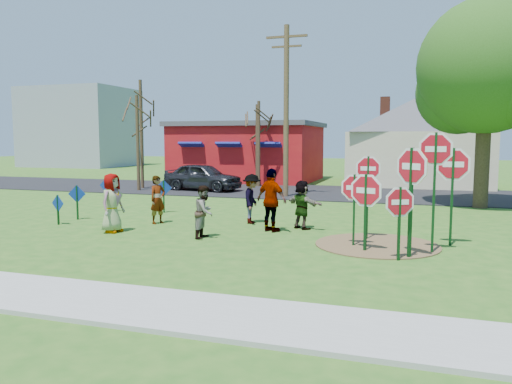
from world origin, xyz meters
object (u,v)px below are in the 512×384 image
Objects in this scene: utility_pole at (286,108)px; person_a at (112,203)px; stop_sign_d at (453,172)px; suv at (203,177)px; leafy_tree at (490,73)px; stop_sign_b at (368,176)px; person_b at (158,200)px; stop_sign_a at (366,196)px; stop_sign_c at (435,164)px.

person_a is at bearing -103.81° from utility_pole.
stop_sign_d is 16.08m from suv.
leafy_tree reaches higher than utility_pole.
stop_sign_b is at bearing -128.81° from suv.
person_b is 0.37× the size of suv.
person_a is 12.15m from suv.
stop_sign_a is at bearing -66.01° from utility_pole.
utility_pole is (-6.40, 10.53, 2.08)m from stop_sign_c.
suv is at bearing 130.70° from stop_sign_c.
leafy_tree is (13.58, -2.71, 4.57)m from suv.
stop_sign_a is 0.48× the size of suv.
utility_pole is (2.07, 8.73, 3.46)m from person_b.
stop_sign_b is 10.74m from utility_pole.
person_a is (-7.41, 0.30, -0.50)m from stop_sign_a.
stop_sign_a is 1.31× the size of person_b.
person_b is 9.62m from utility_pole.
utility_pole is at bearing -96.48° from suv.
utility_pole reaches higher than stop_sign_a.
person_b is (-6.80, 0.59, -0.97)m from stop_sign_b.
stop_sign_c is at bearing -103.51° from leafy_tree.
person_b is at bearing 175.11° from stop_sign_d.
stop_sign_d is 0.33× the size of utility_pole.
person_a is at bearing -159.68° from suv.
stop_sign_b is 9.58m from leafy_tree.
stop_sign_c is at bearing -77.86° from person_b.
utility_pole is (4.98, -1.38, 3.48)m from suv.
stop_sign_c is 8.77m from person_b.
stop_sign_c is 1.74× the size of person_a.
stop_sign_c reaches higher than person_b.
stop_sign_c is 0.38× the size of utility_pole.
stop_sign_b is 1.38× the size of person_a.
stop_sign_b reaches higher than person_a.
stop_sign_a is 1.17× the size of person_a.
suv is at bearing 137.18° from stop_sign_d.
leafy_tree is (10.68, 7.40, 4.55)m from person_b.
leafy_tree is (8.60, -1.33, 1.09)m from utility_pole.
stop_sign_d is 0.63× the size of suv.
suv is at bearing 15.14° from person_a.
person_b is at bearing 165.08° from stop_sign_c.
stop_sign_d reaches higher than suv.
leafy_tree is at bearing 77.47° from stop_sign_d.
stop_sign_c is 0.71× the size of suv.
leafy_tree is (3.88, 7.99, 3.59)m from stop_sign_b.
person_b is at bearing -145.27° from leafy_tree.
suv is at bearing 164.52° from utility_pole.
stop_sign_b is 7.46m from person_a.
stop_sign_d reaches higher than person_a.
stop_sign_b is 0.56× the size of suv.
person_b is (-6.90, 2.10, -0.59)m from stop_sign_a.
stop_sign_c is 12.49m from utility_pole.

